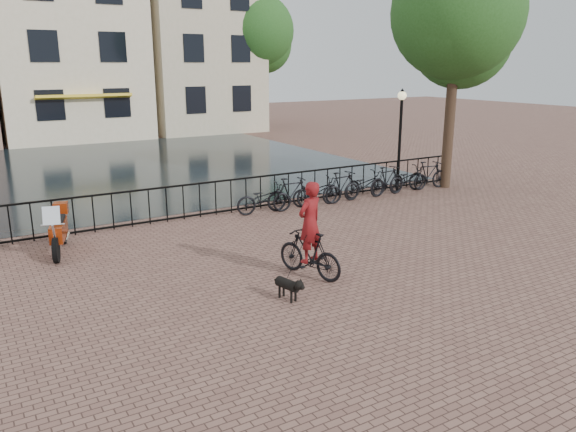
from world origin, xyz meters
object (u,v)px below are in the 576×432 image
dog (287,287)px  motorcycle (58,225)px  cyclist (310,235)px  lamp_post (401,123)px

dog → motorcycle: motorcycle is taller
cyclist → motorcycle: size_ratio=1.22×
motorcycle → cyclist: bearing=-29.8°
cyclist → motorcycle: cyclist is taller
cyclist → motorcycle: 6.05m
lamp_post → dog: size_ratio=4.53×
cyclist → dog: bearing=21.6°
cyclist → dog: 1.46m
lamp_post → motorcycle: (-11.27, -0.89, -1.70)m
lamp_post → dog: bearing=-143.3°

